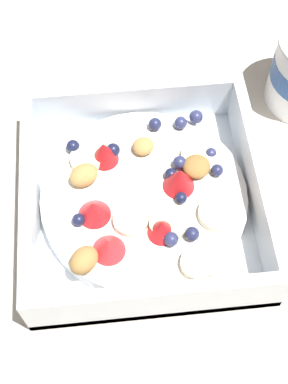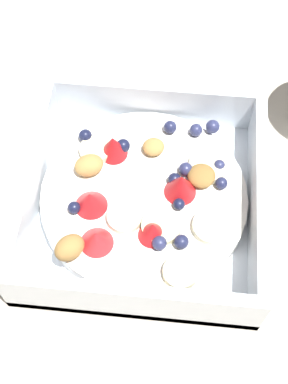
% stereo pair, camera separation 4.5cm
% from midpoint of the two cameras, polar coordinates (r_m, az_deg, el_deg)
% --- Properties ---
extents(ground_plane, '(2.40, 2.40, 0.00)m').
position_cam_midpoint_polar(ground_plane, '(0.49, 4.85, -0.72)').
color(ground_plane, beige).
extents(fruit_bowl, '(0.20, 0.20, 0.06)m').
position_cam_midpoint_polar(fruit_bowl, '(0.46, 2.76, -0.97)').
color(fruit_bowl, white).
rests_on(fruit_bowl, ground).
extents(spoon, '(0.04, 0.17, 0.01)m').
position_cam_midpoint_polar(spoon, '(0.43, -4.50, -20.15)').
color(spoon, silver).
rests_on(spoon, ground).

